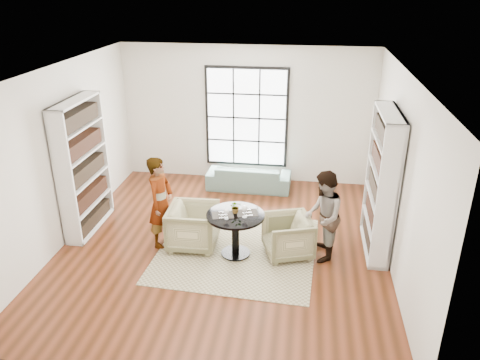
% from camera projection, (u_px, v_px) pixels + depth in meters
% --- Properties ---
extents(ground, '(6.00, 6.00, 0.00)m').
position_uv_depth(ground, '(224.00, 245.00, 8.12)').
color(ground, maroon).
extents(room_shell, '(6.00, 6.01, 6.00)m').
position_uv_depth(room_shell, '(228.00, 166.00, 8.11)').
color(room_shell, silver).
rests_on(room_shell, ground).
extents(rug, '(2.74, 2.74, 0.01)m').
position_uv_depth(rug, '(237.00, 249.00, 7.99)').
color(rug, tan).
rests_on(rug, ground).
extents(pedestal_table, '(0.95, 0.95, 0.76)m').
position_uv_depth(pedestal_table, '(235.00, 226.00, 7.63)').
color(pedestal_table, black).
rests_on(pedestal_table, ground).
extents(sofa, '(1.82, 0.74, 0.53)m').
position_uv_depth(sofa, '(249.00, 177.00, 10.22)').
color(sofa, slate).
rests_on(sofa, ground).
extents(armchair_left, '(0.85, 0.83, 0.75)m').
position_uv_depth(armchair_left, '(194.00, 227.00, 7.95)').
color(armchair_left, '#C6B98E').
rests_on(armchair_left, ground).
extents(armchair_right, '(0.95, 0.94, 0.69)m').
position_uv_depth(armchair_right, '(288.00, 236.00, 7.72)').
color(armchair_right, tan).
rests_on(armchair_right, ground).
extents(person_left, '(0.49, 0.65, 1.60)m').
position_uv_depth(person_left, '(161.00, 202.00, 7.85)').
color(person_left, gray).
rests_on(person_left, ground).
extents(person_right, '(0.58, 0.74, 1.52)m').
position_uv_depth(person_right, '(323.00, 216.00, 7.48)').
color(person_right, gray).
rests_on(person_right, ground).
extents(placemat_left, '(0.40, 0.34, 0.01)m').
position_uv_depth(placemat_left, '(223.00, 215.00, 7.51)').
color(placemat_left, '#272421').
rests_on(placemat_left, pedestal_table).
extents(placemat_right, '(0.40, 0.34, 0.01)m').
position_uv_depth(placemat_right, '(247.00, 213.00, 7.58)').
color(placemat_right, '#272421').
rests_on(placemat_right, pedestal_table).
extents(cutlery_left, '(0.19, 0.25, 0.01)m').
position_uv_depth(cutlery_left, '(223.00, 215.00, 7.51)').
color(cutlery_left, silver).
rests_on(cutlery_left, placemat_left).
extents(cutlery_right, '(0.19, 0.25, 0.01)m').
position_uv_depth(cutlery_right, '(247.00, 213.00, 7.58)').
color(cutlery_right, silver).
rests_on(cutlery_right, placemat_right).
extents(wine_glass_left, '(0.08, 0.08, 0.18)m').
position_uv_depth(wine_glass_left, '(226.00, 212.00, 7.35)').
color(wine_glass_left, silver).
rests_on(wine_glass_left, pedestal_table).
extents(wine_glass_right, '(0.09, 0.09, 0.21)m').
position_uv_depth(wine_glass_right, '(245.00, 209.00, 7.40)').
color(wine_glass_right, silver).
rests_on(wine_glass_right, pedestal_table).
extents(flower_centerpiece, '(0.23, 0.21, 0.21)m').
position_uv_depth(flower_centerpiece, '(236.00, 207.00, 7.56)').
color(flower_centerpiece, gray).
rests_on(flower_centerpiece, pedestal_table).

